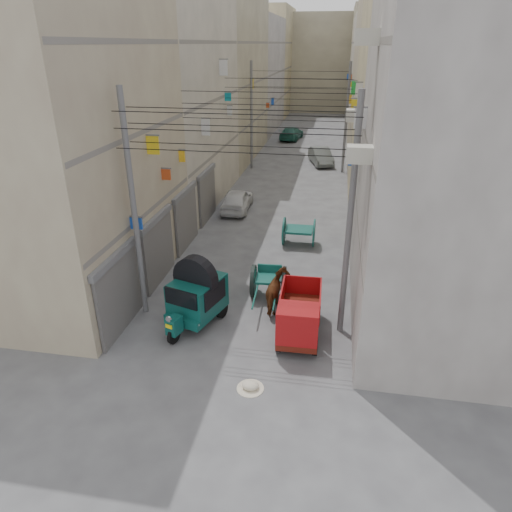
% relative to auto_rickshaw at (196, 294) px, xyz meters
% --- Properties ---
extents(ground, '(140.00, 140.00, 0.00)m').
position_rel_auto_rickshaw_xyz_m(ground, '(1.45, -5.63, -1.16)').
color(ground, '#48484B').
rests_on(ground, ground).
extents(building_row_left, '(8.00, 62.00, 14.00)m').
position_rel_auto_rickshaw_xyz_m(building_row_left, '(-6.54, 28.50, 5.30)').
color(building_row_left, tan).
rests_on(building_row_left, ground).
extents(building_row_right, '(8.00, 62.00, 14.00)m').
position_rel_auto_rickshaw_xyz_m(building_row_right, '(9.45, 28.50, 5.30)').
color(building_row_right, '#ACA6A1').
rests_on(building_row_right, ground).
extents(end_cap_building, '(22.00, 10.00, 13.00)m').
position_rel_auto_rickshaw_xyz_m(end_cap_building, '(1.45, 60.37, 5.34)').
color(end_cap_building, '#ACA588').
rests_on(end_cap_building, ground).
extents(shutters_left, '(0.18, 14.40, 2.88)m').
position_rel_auto_rickshaw_xyz_m(shutters_left, '(-2.46, 4.75, 0.33)').
color(shutters_left, '#49494E').
rests_on(shutters_left, ground).
extents(signboards, '(8.22, 40.52, 5.67)m').
position_rel_auto_rickshaw_xyz_m(signboards, '(1.44, 16.03, 2.27)').
color(signboards, yellow).
rests_on(signboards, ground).
extents(ac_units, '(0.70, 6.55, 3.35)m').
position_rel_auto_rickshaw_xyz_m(ac_units, '(5.10, 2.04, 6.27)').
color(ac_units, '#B4B1A1').
rests_on(ac_units, ground).
extents(utility_poles, '(7.40, 22.20, 8.00)m').
position_rel_auto_rickshaw_xyz_m(utility_poles, '(1.45, 11.37, 2.84)').
color(utility_poles, '#5E5D60').
rests_on(utility_poles, ground).
extents(overhead_cables, '(7.40, 22.52, 1.12)m').
position_rel_auto_rickshaw_xyz_m(overhead_cables, '(1.45, 8.77, 5.61)').
color(overhead_cables, black).
rests_on(overhead_cables, ground).
extents(auto_rickshaw, '(2.12, 2.90, 1.97)m').
position_rel_auto_rickshaw_xyz_m(auto_rickshaw, '(0.00, 0.00, 0.00)').
color(auto_rickshaw, black).
rests_on(auto_rickshaw, ground).
extents(tonga_cart, '(1.42, 2.93, 1.30)m').
position_rel_auto_rickshaw_xyz_m(tonga_cart, '(2.23, 2.25, -0.48)').
color(tonga_cart, black).
rests_on(tonga_cart, ground).
extents(mini_truck, '(1.41, 3.04, 1.69)m').
position_rel_auto_rickshaw_xyz_m(mini_truck, '(3.66, -0.53, -0.35)').
color(mini_truck, black).
rests_on(mini_truck, ground).
extents(second_cart, '(1.56, 1.38, 1.38)m').
position_rel_auto_rickshaw_xyz_m(second_cart, '(2.95, 7.58, -0.42)').
color(second_cart, '#124E45').
rests_on(second_cart, ground).
extents(feed_sack, '(0.50, 0.40, 0.25)m').
position_rel_auto_rickshaw_xyz_m(feed_sack, '(2.51, -3.14, -1.03)').
color(feed_sack, beige).
rests_on(feed_sack, ground).
extents(horse, '(0.80, 1.72, 1.45)m').
position_rel_auto_rickshaw_xyz_m(horse, '(2.70, 1.37, -0.43)').
color(horse, brown).
rests_on(horse, ground).
extents(distant_car_white, '(1.61, 3.81, 1.29)m').
position_rel_auto_rickshaw_xyz_m(distant_car_white, '(-1.15, 12.16, -0.52)').
color(distant_car_white, silver).
rests_on(distant_car_white, ground).
extents(distant_car_grey, '(2.41, 4.25, 1.33)m').
position_rel_auto_rickshaw_xyz_m(distant_car_grey, '(3.27, 24.67, -0.50)').
color(distant_car_grey, '#5B605C').
rests_on(distant_car_grey, ground).
extents(distant_car_green, '(2.39, 4.68, 1.30)m').
position_rel_auto_rickshaw_xyz_m(distant_car_green, '(-0.25, 34.96, -0.51)').
color(distant_car_green, '#1F5C4E').
rests_on(distant_car_green, ground).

